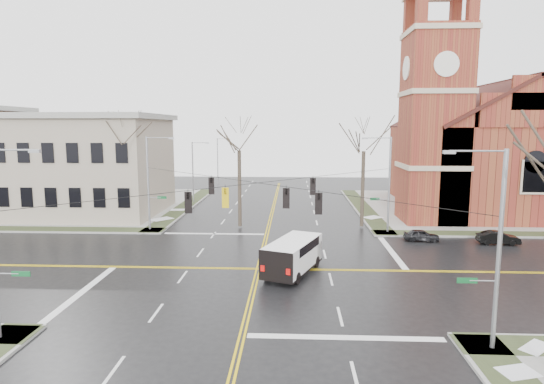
{
  "coord_description": "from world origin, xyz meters",
  "views": [
    {
      "loc": [
        2.41,
        -31.29,
        10.08
      ],
      "look_at": [
        0.7,
        6.0,
        4.7
      ],
      "focal_mm": 30.0,
      "sensor_mm": 36.0,
      "label": 1
    }
  ],
  "objects_px": {
    "signal_pole_ne": "(387,182)",
    "streetlight_north_a": "(194,169)",
    "cargo_van": "(294,253)",
    "signal_pole_se": "(495,245)",
    "church": "(478,140)",
    "tree_nw_near": "(239,145)",
    "tree_ne": "(364,146)",
    "parked_car_b": "(498,238)",
    "streetlight_north_b": "(218,159)",
    "signal_pole_nw": "(150,180)",
    "tree_nw_far": "(129,139)",
    "parked_car_a": "(421,235)"
  },
  "relations": [
    {
      "from": "streetlight_north_b",
      "to": "cargo_van",
      "type": "height_order",
      "value": "streetlight_north_b"
    },
    {
      "from": "church",
      "to": "tree_ne",
      "type": "xyz_separation_m",
      "value": [
        -15.37,
        -10.88,
        -0.25
      ]
    },
    {
      "from": "streetlight_north_b",
      "to": "tree_nw_near",
      "type": "distance_m",
      "value": 35.71
    },
    {
      "from": "signal_pole_ne",
      "to": "parked_car_a",
      "type": "distance_m",
      "value": 5.86
    },
    {
      "from": "streetlight_north_a",
      "to": "cargo_van",
      "type": "height_order",
      "value": "streetlight_north_a"
    },
    {
      "from": "signal_pole_se",
      "to": "church",
      "type": "bearing_deg",
      "value": 69.67
    },
    {
      "from": "streetlight_north_b",
      "to": "tree_nw_near",
      "type": "height_order",
      "value": "tree_nw_near"
    },
    {
      "from": "signal_pole_ne",
      "to": "streetlight_north_a",
      "type": "xyz_separation_m",
      "value": [
        -21.97,
        16.5,
        -0.48
      ]
    },
    {
      "from": "streetlight_north_b",
      "to": "tree_nw_far",
      "type": "relative_size",
      "value": 0.65
    },
    {
      "from": "cargo_van",
      "to": "tree_nw_near",
      "type": "relative_size",
      "value": 0.57
    },
    {
      "from": "signal_pole_se",
      "to": "cargo_van",
      "type": "xyz_separation_m",
      "value": [
        -8.77,
        10.86,
        -3.58
      ]
    },
    {
      "from": "streetlight_north_a",
      "to": "streetlight_north_b",
      "type": "height_order",
      "value": "same"
    },
    {
      "from": "streetlight_north_b",
      "to": "parked_car_b",
      "type": "relative_size",
      "value": 2.3
    },
    {
      "from": "signal_pole_se",
      "to": "streetlight_north_b",
      "type": "xyz_separation_m",
      "value": [
        -21.97,
        59.5,
        -0.48
      ]
    },
    {
      "from": "streetlight_north_a",
      "to": "cargo_van",
      "type": "distance_m",
      "value": 31.69
    },
    {
      "from": "tree_ne",
      "to": "cargo_van",
      "type": "bearing_deg",
      "value": -115.21
    },
    {
      "from": "streetlight_north_a",
      "to": "tree_nw_near",
      "type": "relative_size",
      "value": 0.7
    },
    {
      "from": "signal_pole_ne",
      "to": "tree_nw_near",
      "type": "bearing_deg",
      "value": 172.55
    },
    {
      "from": "signal_pole_ne",
      "to": "cargo_van",
      "type": "height_order",
      "value": "signal_pole_ne"
    },
    {
      "from": "signal_pole_ne",
      "to": "parked_car_b",
      "type": "relative_size",
      "value": 2.59
    },
    {
      "from": "signal_pole_nw",
      "to": "tree_nw_near",
      "type": "height_order",
      "value": "tree_nw_near"
    },
    {
      "from": "streetlight_north_a",
      "to": "streetlight_north_b",
      "type": "bearing_deg",
      "value": 90.0
    },
    {
      "from": "streetlight_north_a",
      "to": "streetlight_north_b",
      "type": "xyz_separation_m",
      "value": [
        0.0,
        20.0,
        0.0
      ]
    },
    {
      "from": "tree_nw_near",
      "to": "signal_pole_nw",
      "type": "bearing_deg",
      "value": -167.6
    },
    {
      "from": "signal_pole_nw",
      "to": "streetlight_north_a",
      "type": "bearing_deg",
      "value": 87.68
    },
    {
      "from": "streetlight_north_a",
      "to": "cargo_van",
      "type": "xyz_separation_m",
      "value": [
        13.2,
        -28.64,
        -3.1
      ]
    },
    {
      "from": "cargo_van",
      "to": "parked_car_a",
      "type": "bearing_deg",
      "value": 60.47
    },
    {
      "from": "church",
      "to": "signal_pole_ne",
      "type": "bearing_deg",
      "value": -135.34
    },
    {
      "from": "tree_nw_far",
      "to": "tree_ne",
      "type": "bearing_deg",
      "value": 1.66
    },
    {
      "from": "parked_car_a",
      "to": "tree_ne",
      "type": "height_order",
      "value": "tree_ne"
    },
    {
      "from": "parked_car_b",
      "to": "tree_nw_near",
      "type": "bearing_deg",
      "value": 80.65
    },
    {
      "from": "parked_car_a",
      "to": "tree_nw_near",
      "type": "distance_m",
      "value": 19.05
    },
    {
      "from": "streetlight_north_b",
      "to": "parked_car_a",
      "type": "distance_m",
      "value": 46.55
    },
    {
      "from": "parked_car_b",
      "to": "tree_ne",
      "type": "bearing_deg",
      "value": 64.73
    },
    {
      "from": "signal_pole_nw",
      "to": "cargo_van",
      "type": "height_order",
      "value": "signal_pole_nw"
    },
    {
      "from": "cargo_van",
      "to": "parked_car_a",
      "type": "height_order",
      "value": "cargo_van"
    },
    {
      "from": "streetlight_north_a",
      "to": "tree_nw_near",
      "type": "xyz_separation_m",
      "value": [
        7.78,
        -14.64,
        3.8
      ]
    },
    {
      "from": "signal_pole_nw",
      "to": "signal_pole_se",
      "type": "xyz_separation_m",
      "value": [
        22.64,
        -23.0,
        0.0
      ]
    },
    {
      "from": "signal_pole_se",
      "to": "parked_car_a",
      "type": "bearing_deg",
      "value": 82.76
    },
    {
      "from": "signal_pole_se",
      "to": "parked_car_b",
      "type": "bearing_deg",
      "value": 65.28
    },
    {
      "from": "streetlight_north_a",
      "to": "tree_nw_far",
      "type": "distance_m",
      "value": 15.74
    },
    {
      "from": "signal_pole_ne",
      "to": "signal_pole_se",
      "type": "bearing_deg",
      "value": -90.0
    },
    {
      "from": "tree_nw_near",
      "to": "tree_ne",
      "type": "height_order",
      "value": "tree_nw_near"
    },
    {
      "from": "signal_pole_ne",
      "to": "streetlight_north_a",
      "type": "height_order",
      "value": "signal_pole_ne"
    },
    {
      "from": "signal_pole_se",
      "to": "tree_ne",
      "type": "xyz_separation_m",
      "value": [
        -1.93,
        25.41,
        3.23
      ]
    },
    {
      "from": "signal_pole_ne",
      "to": "cargo_van",
      "type": "bearing_deg",
      "value": -125.85
    },
    {
      "from": "cargo_van",
      "to": "parked_car_b",
      "type": "xyz_separation_m",
      "value": [
        17.66,
        8.44,
        -0.79
      ]
    },
    {
      "from": "signal_pole_se",
      "to": "tree_nw_near",
      "type": "bearing_deg",
      "value": 119.73
    },
    {
      "from": "streetlight_north_b",
      "to": "streetlight_north_a",
      "type": "bearing_deg",
      "value": -90.0
    },
    {
      "from": "signal_pole_se",
      "to": "parked_car_b",
      "type": "height_order",
      "value": "signal_pole_se"
    }
  ]
}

